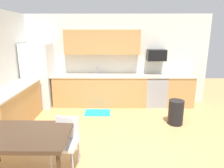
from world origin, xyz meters
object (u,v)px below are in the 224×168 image
at_px(trash_bin, 176,112).
at_px(chair_near_table, 66,139).
at_px(oven_range, 155,91).
at_px(dining_table, 21,137).
at_px(refrigerator, 39,76).
at_px(microwave, 156,55).

bearing_deg(trash_bin, chair_near_table, -144.22).
distance_m(oven_range, dining_table, 4.15).
bearing_deg(chair_near_table, trash_bin, 35.78).
height_order(dining_table, chair_near_table, chair_near_table).
distance_m(refrigerator, trash_bin, 3.97).
xyz_separation_m(refrigerator, dining_table, (0.87, -3.14, -0.25)).
xyz_separation_m(refrigerator, trash_bin, (3.72, -1.23, -0.63)).
relative_size(oven_range, dining_table, 0.65).
bearing_deg(trash_bin, microwave, 99.88).
relative_size(dining_table, chair_near_table, 1.65).
height_order(oven_range, chair_near_table, oven_range).
relative_size(microwave, chair_near_table, 0.64).
bearing_deg(trash_bin, refrigerator, 161.67).
bearing_deg(chair_near_table, microwave, 56.42).
bearing_deg(refrigerator, trash_bin, -18.33).
height_order(microwave, dining_table, microwave).
bearing_deg(chair_near_table, dining_table, -155.54).
distance_m(refrigerator, oven_range, 3.51).
bearing_deg(dining_table, microwave, 51.80).
bearing_deg(oven_range, refrigerator, -178.68).
bearing_deg(dining_table, chair_near_table, 24.46).
xyz_separation_m(refrigerator, oven_range, (3.48, 0.08, -0.48)).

